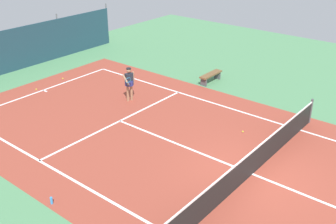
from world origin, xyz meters
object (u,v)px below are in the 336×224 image
(courtside_bench, at_px, (211,76))
(tennis_player, at_px, (129,82))
(tennis_ball_midcourt, at_px, (243,132))
(water_bottle, at_px, (51,201))
(tennis_ball_near_player, at_px, (36,89))
(tennis_ball_by_sideline, at_px, (63,78))
(tennis_net, at_px, (253,162))

(courtside_bench, bearing_deg, tennis_player, 159.43)
(tennis_ball_midcourt, relative_size, water_bottle, 0.28)
(tennis_ball_near_player, xyz_separation_m, water_bottle, (-5.14, -8.22, 0.09))
(tennis_ball_by_sideline, bearing_deg, courtside_bench, -54.32)
(tennis_net, height_order, tennis_ball_by_sideline, tennis_net)
(tennis_net, relative_size, tennis_player, 6.17)
(tennis_player, xyz_separation_m, courtside_bench, (4.45, -1.67, -0.59))
(tennis_net, distance_m, tennis_ball_near_player, 12.25)
(tennis_ball_by_sideline, bearing_deg, tennis_net, -97.52)
(tennis_ball_midcourt, bearing_deg, tennis_player, 95.86)
(tennis_net, relative_size, tennis_ball_midcourt, 153.33)
(tennis_ball_near_player, bearing_deg, tennis_ball_midcourt, -75.86)
(tennis_player, height_order, tennis_ball_near_player, tennis_player)
(tennis_ball_near_player, bearing_deg, courtside_bench, -44.25)
(tennis_net, height_order, tennis_ball_near_player, tennis_net)
(tennis_net, relative_size, water_bottle, 42.17)
(tennis_ball_by_sideline, distance_m, courtside_bench, 8.01)
(tennis_player, bearing_deg, courtside_bench, 176.31)
(tennis_player, height_order, water_bottle, tennis_player)
(tennis_ball_midcourt, distance_m, tennis_ball_by_sideline, 10.68)
(water_bottle, bearing_deg, tennis_ball_midcourt, -16.13)
(tennis_ball_midcourt, bearing_deg, tennis_ball_by_sideline, 94.39)
(tennis_ball_midcourt, height_order, tennis_ball_by_sideline, same)
(tennis_player, bearing_deg, tennis_ball_near_player, -49.44)
(tennis_ball_near_player, height_order, water_bottle, water_bottle)
(tennis_player, relative_size, courtside_bench, 1.03)
(tennis_player, distance_m, water_bottle, 8.06)
(tennis_ball_near_player, height_order, courtside_bench, courtside_bench)
(tennis_net, distance_m, tennis_ball_by_sideline, 12.54)
(tennis_ball_near_player, relative_size, courtside_bench, 0.04)
(courtside_bench, bearing_deg, tennis_ball_by_sideline, 125.68)
(tennis_player, xyz_separation_m, water_bottle, (-7.18, -3.57, -0.84))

